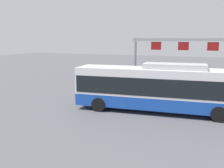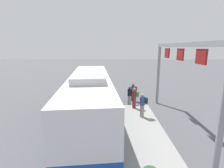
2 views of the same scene
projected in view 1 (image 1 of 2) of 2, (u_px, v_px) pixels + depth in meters
ground_plane at (160, 112)px, 18.85m from camera, size 120.00×120.00×0.00m
platform_curb at (197, 104)px, 20.78m from camera, size 10.00×2.80×0.16m
bus_main at (161, 87)px, 18.54m from camera, size 12.20×3.63×3.46m
person_boarding at (120, 87)px, 23.54m from camera, size 0.40×0.57×1.67m
person_waiting_near at (131, 89)px, 22.67m from camera, size 0.38×0.56×1.67m
person_waiting_mid at (145, 88)px, 22.43m from camera, size 0.44×0.59×1.67m
person_waiting_far at (166, 88)px, 22.03m from camera, size 0.35×0.53×1.67m
platform_sign_gantry at (183, 55)px, 22.95m from camera, size 9.10×0.24×5.20m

